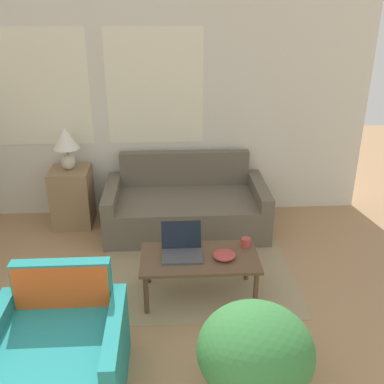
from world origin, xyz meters
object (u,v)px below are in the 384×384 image
at_px(snack_bowl, 224,255).
at_px(coffee_table, 200,261).
at_px(cup_navy, 246,242).
at_px(table_lamp, 66,143).
at_px(armchair, 59,355).
at_px(laptop, 182,248).
at_px(potted_plant, 255,352).
at_px(couch, 186,207).

bearing_deg(snack_bowl, coffee_table, 171.37).
bearing_deg(cup_navy, snack_bowl, -138.89).
distance_m(table_lamp, snack_bowl, 2.28).
bearing_deg(table_lamp, armchair, -81.71).
relative_size(armchair, cup_navy, 10.25).
bearing_deg(laptop, potted_plant, -71.64).
xyz_separation_m(coffee_table, laptop, (-0.15, 0.06, 0.10)).
distance_m(couch, cup_navy, 1.29).
bearing_deg(cup_navy, potted_plant, -96.99).
distance_m(armchair, laptop, 1.36).
bearing_deg(laptop, snack_bowl, -13.69).
height_order(table_lamp, coffee_table, table_lamp).
bearing_deg(couch, laptop, -94.13).
relative_size(coffee_table, laptop, 2.93).
bearing_deg(potted_plant, table_lamp, 121.44).
height_order(coffee_table, potted_plant, potted_plant).
distance_m(table_lamp, potted_plant, 3.21).
relative_size(couch, armchair, 2.03).
distance_m(couch, table_lamp, 1.53).
bearing_deg(coffee_table, table_lamp, 132.85).
distance_m(couch, potted_plant, 2.57).
xyz_separation_m(table_lamp, cup_navy, (1.82, -1.33, -0.56)).
xyz_separation_m(cup_navy, potted_plant, (-0.17, -1.37, 0.00)).
distance_m(table_lamp, coffee_table, 2.14).
bearing_deg(table_lamp, coffee_table, -47.15).
bearing_deg(snack_bowl, potted_plant, -87.42).
height_order(coffee_table, cup_navy, cup_navy).
xyz_separation_m(armchair, potted_plant, (1.29, -0.24, 0.18)).
height_order(armchair, laptop, armchair).
bearing_deg(couch, coffee_table, -87.36).
distance_m(couch, armchair, 2.50).
bearing_deg(table_lamp, couch, -6.74).
distance_m(armchair, coffee_table, 1.41).
xyz_separation_m(couch, cup_navy, (0.49, -1.18, 0.20)).
height_order(armchair, snack_bowl, armchair).
relative_size(cup_navy, potted_plant, 0.12).
xyz_separation_m(coffee_table, cup_navy, (0.43, 0.16, 0.08)).
bearing_deg(laptop, coffee_table, -20.28).
bearing_deg(potted_plant, couch, 97.32).
height_order(couch, potted_plant, couch).
height_order(couch, snack_bowl, couch).
bearing_deg(cup_navy, coffee_table, -159.67).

